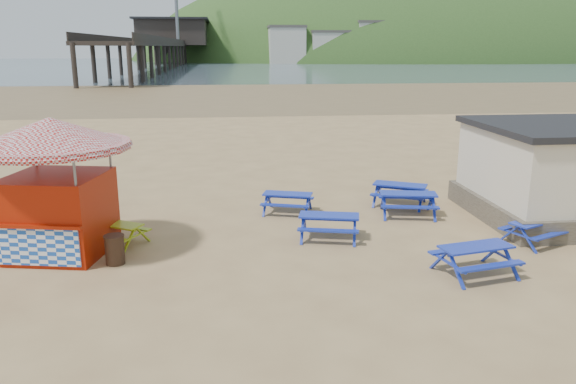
{
  "coord_description": "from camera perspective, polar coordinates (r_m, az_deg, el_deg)",
  "views": [
    {
      "loc": [
        -1.53,
        -16.0,
        5.58
      ],
      "look_at": [
        0.45,
        1.5,
        1.0
      ],
      "focal_mm": 35.0,
      "sensor_mm": 36.0,
      "label": 1
    }
  ],
  "objects": [
    {
      "name": "picnic_table_blue_f",
      "position": [
        17.9,
        23.74,
        -3.73
      ],
      "size": [
        2.0,
        1.84,
        0.67
      ],
      "rotation": [
        0.0,
        0.0,
        0.42
      ],
      "color": "#110FA2",
      "rests_on": "ground"
    },
    {
      "name": "pier",
      "position": [
        194.93,
        -11.66,
        14.25
      ],
      "size": [
        24.0,
        220.0,
        39.29
      ],
      "color": "black",
      "rests_on": "ground"
    },
    {
      "name": "picnic_table_yellow",
      "position": [
        17.0,
        -16.98,
        -4.09
      ],
      "size": [
        1.96,
        1.85,
        0.65
      ],
      "rotation": [
        0.0,
        0.0,
        -0.52
      ],
      "color": "#89AD11",
      "rests_on": "ground"
    },
    {
      "name": "picnic_table_blue_c",
      "position": [
        19.46,
        12.07,
        -1.21
      ],
      "size": [
        2.13,
        1.84,
        0.79
      ],
      "rotation": [
        0.0,
        0.0,
        -0.19
      ],
      "color": "#110FA2",
      "rests_on": "ground"
    },
    {
      "name": "picnic_table_blue_e",
      "position": [
        14.92,
        18.47,
        -6.59
      ],
      "size": [
        2.09,
        1.82,
        0.77
      ],
      "rotation": [
        0.0,
        0.0,
        0.21
      ],
      "color": "#110FA2",
      "rests_on": "ground"
    },
    {
      "name": "wet_sand",
      "position": [
        71.24,
        -5.28,
        10.02
      ],
      "size": [
        400.0,
        400.0,
        0.0
      ],
      "primitive_type": "plane",
      "color": "olive",
      "rests_on": "ground"
    },
    {
      "name": "picnic_table_blue_a",
      "position": [
        19.33,
        -0.04,
        -1.13
      ],
      "size": [
        1.98,
        1.76,
        0.7
      ],
      "rotation": [
        0.0,
        0.0,
        -0.3
      ],
      "color": "#110FA2",
      "rests_on": "ground"
    },
    {
      "name": "picnic_table_blue_b",
      "position": [
        20.68,
        11.27,
        -0.24
      ],
      "size": [
        2.34,
        2.19,
        0.78
      ],
      "rotation": [
        0.0,
        0.0,
        -0.47
      ],
      "color": "#110FA2",
      "rests_on": "ground"
    },
    {
      "name": "ground",
      "position": [
        17.02,
        -0.95,
        -4.57
      ],
      "size": [
        400.0,
        400.0,
        0.0
      ],
      "primitive_type": "plane",
      "color": "tan",
      "rests_on": "ground"
    },
    {
      "name": "litter_bin",
      "position": [
        15.53,
        -17.19,
        -5.59
      ],
      "size": [
        0.54,
        0.54,
        0.79
      ],
      "color": "#392718",
      "rests_on": "ground"
    },
    {
      "name": "sea",
      "position": [
        186.09,
        -6.13,
        12.77
      ],
      "size": [
        400.0,
        400.0,
        0.0
      ],
      "primitive_type": "plane",
      "color": "#4C5F6D",
      "rests_on": "ground"
    },
    {
      "name": "headland_town",
      "position": [
        262.64,
        14.21,
        10.76
      ],
      "size": [
        264.0,
        144.0,
        108.0
      ],
      "color": "#2D4C1E",
      "rests_on": "ground"
    },
    {
      "name": "ice_cream_kiosk",
      "position": [
        16.34,
        -22.67,
        2.14
      ],
      "size": [
        4.98,
        4.98,
        3.78
      ],
      "rotation": [
        0.0,
        0.0,
        -0.2
      ],
      "color": "#9A1804",
      "rests_on": "ground"
    },
    {
      "name": "picnic_table_blue_d",
      "position": [
        16.81,
        4.18,
        -3.51
      ],
      "size": [
        2.05,
        1.79,
        0.74
      ],
      "rotation": [
        0.0,
        0.0,
        -0.23
      ],
      "color": "#110FA2",
      "rests_on": "ground"
    }
  ]
}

